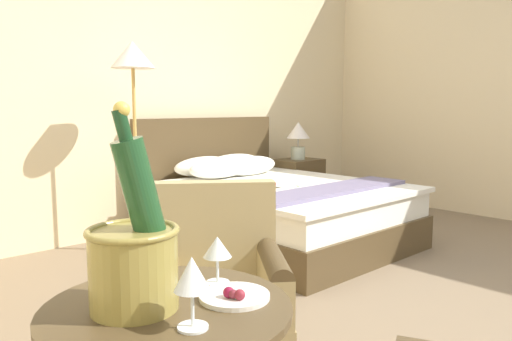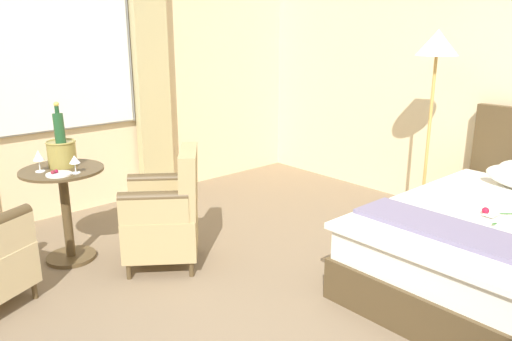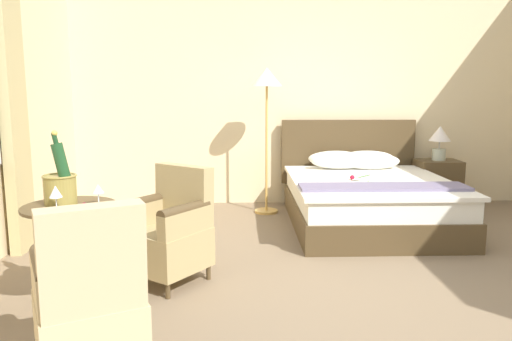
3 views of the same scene
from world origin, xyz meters
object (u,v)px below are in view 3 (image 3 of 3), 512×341
at_px(wine_glass_near_bucket, 56,193).
at_px(armchair_by_window, 169,231).
at_px(bedside_lamp, 440,138).
at_px(side_table_round, 72,248).
at_px(snack_plate, 88,207).
at_px(floor_lamp_brass, 267,90).
at_px(nightstand, 437,184).
at_px(bed, 366,196).
at_px(champagne_bucket, 60,184).
at_px(armchair_facing_bed, 90,299).
at_px(wine_glass_near_edge, 98,190).

height_order(wine_glass_near_bucket, armchair_by_window, same).
xyz_separation_m(bedside_lamp, side_table_round, (-3.58, -2.83, -0.45)).
bearing_deg(snack_plate, bedside_lamp, 40.21).
xyz_separation_m(floor_lamp_brass, snack_plate, (-1.29, -2.76, -0.73)).
height_order(nightstand, snack_plate, snack_plate).
bearing_deg(snack_plate, floor_lamp_brass, 64.97).
xyz_separation_m(nightstand, snack_plate, (-3.44, -2.90, 0.43)).
distance_m(bed, armchair_by_window, 2.53).
distance_m(bed, floor_lamp_brass, 1.67).
relative_size(bedside_lamp, champagne_bucket, 0.87).
distance_m(side_table_round, armchair_by_window, 0.78).
height_order(nightstand, floor_lamp_brass, floor_lamp_brass).
distance_m(side_table_round, wine_glass_near_bucket, 0.43).
bearing_deg(champagne_bucket, floor_lamp_brass, 60.50).
height_order(wine_glass_near_bucket, armchair_facing_bed, armchair_facing_bed).
bearing_deg(floor_lamp_brass, nightstand, 3.73).
xyz_separation_m(bedside_lamp, armchair_facing_bed, (-3.24, -3.58, -0.47)).
distance_m(nightstand, floor_lamp_brass, 2.44).
relative_size(floor_lamp_brass, armchair_by_window, 1.94).
bearing_deg(snack_plate, armchair_by_window, 55.25).
relative_size(snack_plate, armchair_facing_bed, 0.19).
distance_m(floor_lamp_brass, side_table_round, 3.21).
bearing_deg(bedside_lamp, floor_lamp_brass, -176.27).
bearing_deg(nightstand, champagne_bucket, -142.57).
xyz_separation_m(side_table_round, wine_glass_near_edge, (0.18, 0.03, 0.39)).
bearing_deg(wine_glass_near_bucket, bedside_lamp, 39.45).
height_order(bedside_lamp, wine_glass_near_edge, bedside_lamp).
height_order(bed, snack_plate, bed).
height_order(floor_lamp_brass, champagne_bucket, floor_lamp_brass).
xyz_separation_m(champagne_bucket, armchair_by_window, (0.63, 0.49, -0.47)).
bearing_deg(bed, wine_glass_near_bucket, -137.90).
distance_m(floor_lamp_brass, snack_plate, 3.14).
relative_size(bedside_lamp, side_table_round, 0.58).
height_order(champagne_bucket, armchair_by_window, champagne_bucket).
bearing_deg(nightstand, wine_glass_near_edge, -140.60).
height_order(floor_lamp_brass, snack_plate, floor_lamp_brass).
height_order(bed, side_table_round, bed).
relative_size(nightstand, side_table_round, 0.84).
relative_size(wine_glass_near_bucket, armchair_facing_bed, 0.17).
bearing_deg(bed, bedside_lamp, 32.25).
distance_m(floor_lamp_brass, champagne_bucket, 3.10).
bearing_deg(wine_glass_near_edge, floor_lamp_brass, 64.68).
height_order(snack_plate, armchair_facing_bed, armchair_facing_bed).
bearing_deg(armchair_by_window, bedside_lamp, 37.29).
xyz_separation_m(bedside_lamp, champagne_bucket, (-3.64, -2.79, -0.02)).
xyz_separation_m(wine_glass_near_edge, snack_plate, (-0.04, -0.11, -0.09)).
bearing_deg(armchair_facing_bed, floor_lamp_brass, 72.27).
relative_size(floor_lamp_brass, armchair_facing_bed, 1.83).
distance_m(armchair_by_window, armchair_facing_bed, 1.31).
bearing_deg(wine_glass_near_edge, armchair_by_window, 52.15).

